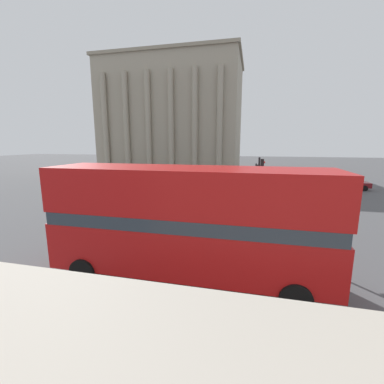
# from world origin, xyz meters

# --- Properties ---
(double_decker_bus) EXTENTS (10.01, 2.62, 4.22)m
(double_decker_bus) POSITION_xyz_m (-3.05, 6.18, 2.34)
(double_decker_bus) COLOR black
(double_decker_bus) RESTS_ON ground_plane
(plaza_building_left) EXTENTS (24.10, 15.97, 19.34)m
(plaza_building_left) POSITION_xyz_m (-15.26, 44.28, 9.67)
(plaza_building_left) COLOR #A39984
(plaza_building_left) RESTS_ON ground_plane
(traffic_light_near) EXTENTS (0.42, 0.24, 3.45)m
(traffic_light_near) POSITION_xyz_m (1.18, 9.17, 2.27)
(traffic_light_near) COLOR black
(traffic_light_near) RESTS_ON ground_plane
(traffic_light_mid) EXTENTS (0.42, 0.24, 4.18)m
(traffic_light_mid) POSITION_xyz_m (-0.38, 14.28, 2.71)
(traffic_light_mid) COLOR black
(traffic_light_mid) RESTS_ON ground_plane
(traffic_light_far) EXTENTS (0.42, 0.24, 3.25)m
(traffic_light_far) POSITION_xyz_m (-0.46, 21.37, 2.15)
(traffic_light_far) COLOR black
(traffic_light_far) RESTS_ON ground_plane
(car_maroon) EXTENTS (4.20, 1.93, 1.35)m
(car_maroon) POSITION_xyz_m (9.43, 28.86, 0.70)
(car_maroon) COLOR black
(car_maroon) RESTS_ON ground_plane
(car_white) EXTENTS (4.20, 1.93, 1.35)m
(car_white) POSITION_xyz_m (2.82, 28.67, 0.70)
(car_white) COLOR black
(car_white) RESTS_ON ground_plane
(pedestrian_olive) EXTENTS (0.32, 0.32, 1.75)m
(pedestrian_olive) POSITION_xyz_m (7.18, 23.16, 1.01)
(pedestrian_olive) COLOR #282B33
(pedestrian_olive) RESTS_ON ground_plane
(pedestrian_blue) EXTENTS (0.32, 0.32, 1.69)m
(pedestrian_blue) POSITION_xyz_m (-0.92, 10.53, 0.97)
(pedestrian_blue) COLOR #282B33
(pedestrian_blue) RESTS_ON ground_plane
(pedestrian_red) EXTENTS (0.32, 0.32, 1.78)m
(pedestrian_red) POSITION_xyz_m (2.79, 13.74, 1.03)
(pedestrian_red) COLOR #282B33
(pedestrian_red) RESTS_ON ground_plane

